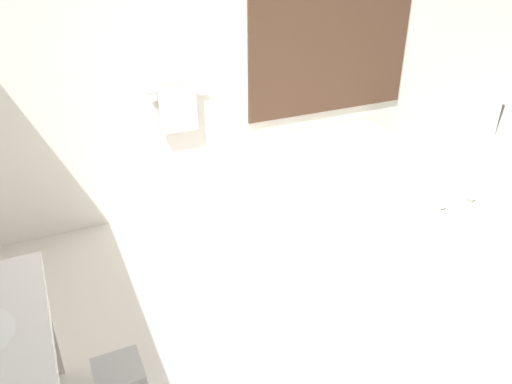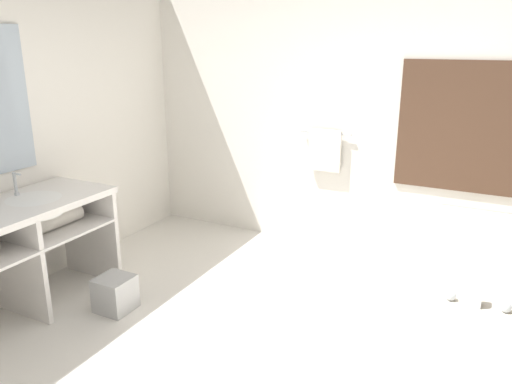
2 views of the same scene
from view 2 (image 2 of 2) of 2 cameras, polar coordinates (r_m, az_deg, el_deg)
The scene contains 6 objects.
ground_plane at distance 3.29m, azimuth -1.07°, elevation -20.23°, with size 16.00×16.00×0.00m, color silver.
wall_back_with_blinds at distance 4.73m, azimuth 12.30°, elevation 8.78°, with size 7.40×0.13×2.70m.
vanity_counter at distance 4.04m, azimuth -25.82°, elevation -4.56°, with size 0.67×1.52×0.86m.
sink_faucet at distance 4.20m, azimuth -25.77°, elevation 0.82°, with size 0.09×0.04×0.18m.
bathtub at distance 3.93m, azimuth 24.35°, elevation -9.72°, with size 0.92×1.87×0.71m.
waste_bin at distance 4.03m, azimuth -15.79°, elevation -11.11°, with size 0.26×0.26×0.27m.
Camera 2 is at (1.25, -2.30, 1.99)m, focal length 35.00 mm.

